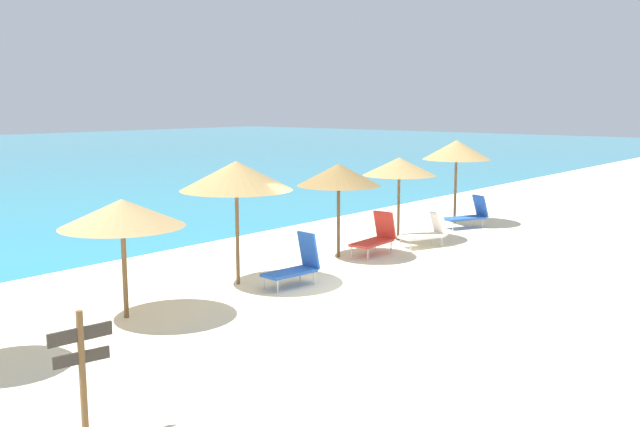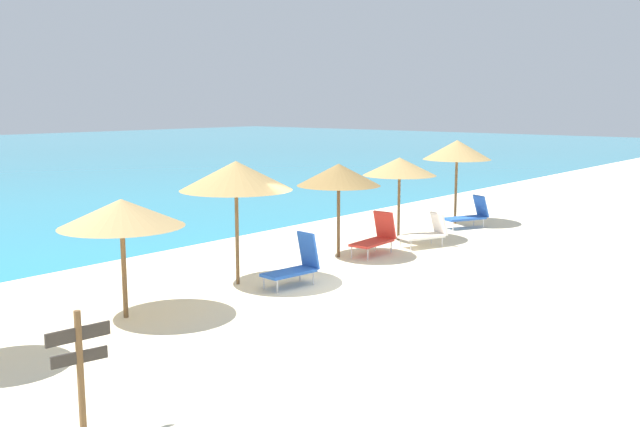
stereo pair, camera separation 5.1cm
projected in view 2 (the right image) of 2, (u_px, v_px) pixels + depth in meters
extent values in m
plane|color=beige|center=(345.00, 288.00, 16.31)|extent=(160.00, 160.00, 0.00)
cylinder|color=brown|center=(124.00, 269.00, 13.95)|extent=(0.10, 0.10, 2.00)
cone|color=tan|center=(121.00, 213.00, 13.77)|extent=(2.47, 2.47, 0.55)
cylinder|color=brown|center=(237.00, 234.00, 16.51)|extent=(0.09, 0.09, 2.41)
cone|color=#9E7F4C|center=(236.00, 176.00, 16.30)|extent=(2.64, 2.64, 0.68)
cylinder|color=brown|center=(338.00, 219.00, 19.46)|extent=(0.09, 0.09, 2.17)
cone|color=olive|center=(339.00, 175.00, 19.27)|extent=(2.32, 2.32, 0.61)
cylinder|color=brown|center=(399.00, 205.00, 21.93)|extent=(0.09, 0.09, 2.19)
cone|color=#9E7F4C|center=(400.00, 166.00, 21.74)|extent=(2.29, 2.29, 0.56)
cylinder|color=brown|center=(456.00, 190.00, 24.88)|extent=(0.09, 0.09, 2.45)
cone|color=#9E7F4C|center=(457.00, 150.00, 24.66)|extent=(2.39, 2.39, 0.68)
cube|color=red|center=(372.00, 243.00, 19.81)|extent=(1.48, 0.71, 0.07)
cube|color=red|center=(385.00, 225.00, 20.28)|extent=(0.33, 0.64, 0.81)
cylinder|color=silver|center=(352.00, 252.00, 19.51)|extent=(0.04, 0.04, 0.33)
cylinder|color=silver|center=(368.00, 254.00, 19.19)|extent=(0.04, 0.04, 0.33)
cylinder|color=silver|center=(375.00, 245.00, 20.48)|extent=(0.04, 0.04, 0.33)
cylinder|color=silver|center=(391.00, 247.00, 20.17)|extent=(0.04, 0.04, 0.33)
cube|color=blue|center=(289.00, 273.00, 16.39)|extent=(1.37, 0.72, 0.07)
cube|color=blue|center=(308.00, 250.00, 16.73)|extent=(0.30, 0.60, 0.89)
cylinder|color=silver|center=(264.00, 283.00, 16.22)|extent=(0.04, 0.04, 0.31)
cylinder|color=silver|center=(277.00, 287.00, 15.86)|extent=(0.04, 0.04, 0.31)
cylinder|color=silver|center=(300.00, 275.00, 16.97)|extent=(0.04, 0.04, 0.31)
cylinder|color=silver|center=(313.00, 278.00, 16.62)|extent=(0.04, 0.04, 0.31)
cube|color=blue|center=(464.00, 218.00, 24.12)|extent=(1.61, 1.16, 0.07)
cube|color=blue|center=(481.00, 206.00, 24.36)|extent=(0.51, 0.67, 0.76)
cylinder|color=silver|center=(444.00, 224.00, 24.10)|extent=(0.04, 0.04, 0.31)
cylinder|color=silver|center=(453.00, 226.00, 23.65)|extent=(0.04, 0.04, 0.31)
cylinder|color=silver|center=(474.00, 221.00, 24.65)|extent=(0.04, 0.04, 0.31)
cylinder|color=silver|center=(483.00, 223.00, 24.20)|extent=(0.04, 0.04, 0.31)
cube|color=white|center=(422.00, 237.00, 20.92)|extent=(1.47, 1.05, 0.07)
cube|color=white|center=(439.00, 223.00, 21.16)|extent=(0.46, 0.65, 0.68)
cylinder|color=silver|center=(401.00, 243.00, 20.90)|extent=(0.04, 0.04, 0.29)
cylinder|color=silver|center=(411.00, 246.00, 20.46)|extent=(0.04, 0.04, 0.29)
cylinder|color=silver|center=(432.00, 239.00, 21.44)|extent=(0.04, 0.04, 0.29)
cylinder|color=silver|center=(442.00, 242.00, 21.00)|extent=(0.04, 0.04, 0.29)
cylinder|color=brown|center=(81.00, 375.00, 8.89)|extent=(0.09, 0.09, 1.70)
cube|color=#332D28|center=(78.00, 334.00, 8.81)|extent=(0.84, 0.15, 0.18)
cube|color=#332D28|center=(80.00, 357.00, 8.86)|extent=(0.71, 0.19, 0.16)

